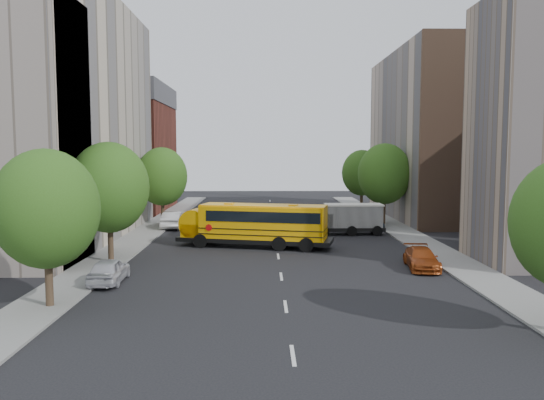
{
  "coord_description": "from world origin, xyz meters",
  "views": [
    {
      "loc": [
        -1.06,
        -38.3,
        7.24
      ],
      "look_at": [
        -0.36,
        2.0,
        3.58
      ],
      "focal_mm": 35.0,
      "sensor_mm": 36.0,
      "label": 1
    }
  ],
  "objects_px": {
    "street_tree_4": "(384,174)",
    "parked_car_0": "(109,270)",
    "parked_car_1": "(173,220)",
    "street_tree_2": "(162,177)",
    "street_tree_5": "(362,173)",
    "safari_truck": "(349,218)",
    "street_tree_1": "(109,188)",
    "school_bus": "(253,223)",
    "parked_car_3": "(421,258)",
    "street_tree_0": "(46,209)",
    "parked_car_4": "(375,221)",
    "tower_crane": "(517,11)"
  },
  "relations": [
    {
      "from": "parked_car_1",
      "to": "street_tree_4",
      "type": "bearing_deg",
      "value": -173.97
    },
    {
      "from": "street_tree_5",
      "to": "parked_car_0",
      "type": "height_order",
      "value": "street_tree_5"
    },
    {
      "from": "street_tree_0",
      "to": "safari_truck",
      "type": "distance_m",
      "value": 28.16
    },
    {
      "from": "street_tree_4",
      "to": "parked_car_1",
      "type": "xyz_separation_m",
      "value": [
        -20.6,
        -2.1,
        -4.28
      ]
    },
    {
      "from": "parked_car_3",
      "to": "street_tree_0",
      "type": "bearing_deg",
      "value": -152.06
    },
    {
      "from": "school_bus",
      "to": "parked_car_1",
      "type": "distance_m",
      "value": 12.83
    },
    {
      "from": "street_tree_0",
      "to": "parked_car_0",
      "type": "xyz_separation_m",
      "value": [
        1.4,
        4.69,
        -3.94
      ]
    },
    {
      "from": "street_tree_5",
      "to": "parked_car_0",
      "type": "distance_m",
      "value": 41.07
    },
    {
      "from": "street_tree_2",
      "to": "parked_car_3",
      "type": "xyz_separation_m",
      "value": [
        19.8,
        -20.01,
        -4.19
      ]
    },
    {
      "from": "street_tree_1",
      "to": "parked_car_0",
      "type": "distance_m",
      "value": 6.94
    },
    {
      "from": "street_tree_4",
      "to": "parked_car_0",
      "type": "relative_size",
      "value": 1.96
    },
    {
      "from": "parked_car_1",
      "to": "parked_car_3",
      "type": "distance_m",
      "value": 25.68
    },
    {
      "from": "safari_truck",
      "to": "parked_car_0",
      "type": "bearing_deg",
      "value": -133.61
    },
    {
      "from": "street_tree_0",
      "to": "parked_car_4",
      "type": "distance_m",
      "value": 33.1
    },
    {
      "from": "tower_crane",
      "to": "safari_truck",
      "type": "bearing_deg",
      "value": -139.7
    },
    {
      "from": "parked_car_0",
      "to": "street_tree_1",
      "type": "bearing_deg",
      "value": -76.71
    },
    {
      "from": "school_bus",
      "to": "parked_car_4",
      "type": "relative_size",
      "value": 3.15
    },
    {
      "from": "street_tree_5",
      "to": "school_bus",
      "type": "xyz_separation_m",
      "value": [
        -12.81,
        -24.24,
        -2.84
      ]
    },
    {
      "from": "street_tree_1",
      "to": "street_tree_4",
      "type": "bearing_deg",
      "value": 39.29
    },
    {
      "from": "street_tree_0",
      "to": "parked_car_0",
      "type": "height_order",
      "value": "street_tree_0"
    },
    {
      "from": "parked_car_1",
      "to": "street_tree_5",
      "type": "bearing_deg",
      "value": -145.41
    },
    {
      "from": "safari_truck",
      "to": "parked_car_1",
      "type": "xyz_separation_m",
      "value": [
        -16.08,
        4.06,
        -0.62
      ]
    },
    {
      "from": "tower_crane",
      "to": "street_tree_4",
      "type": "relative_size",
      "value": 4.41
    },
    {
      "from": "tower_crane",
      "to": "street_tree_1",
      "type": "distance_m",
      "value": 55.74
    },
    {
      "from": "street_tree_4",
      "to": "parked_car_1",
      "type": "height_order",
      "value": "street_tree_4"
    },
    {
      "from": "street_tree_5",
      "to": "safari_truck",
      "type": "distance_m",
      "value": 19.0
    },
    {
      "from": "street_tree_1",
      "to": "street_tree_5",
      "type": "relative_size",
      "value": 1.05
    },
    {
      "from": "street_tree_4",
      "to": "parked_car_0",
      "type": "xyz_separation_m",
      "value": [
        -20.6,
        -23.31,
        -4.37
      ]
    },
    {
      "from": "tower_crane",
      "to": "parked_car_3",
      "type": "height_order",
      "value": "tower_crane"
    },
    {
      "from": "parked_car_1",
      "to": "street_tree_2",
      "type": "bearing_deg",
      "value": -56.14
    },
    {
      "from": "street_tree_0",
      "to": "street_tree_5",
      "type": "xyz_separation_m",
      "value": [
        22.0,
        40.0,
        0.06
      ]
    },
    {
      "from": "street_tree_1",
      "to": "parked_car_3",
      "type": "bearing_deg",
      "value": -5.8
    },
    {
      "from": "street_tree_1",
      "to": "safari_truck",
      "type": "xyz_separation_m",
      "value": [
        17.48,
        11.84,
        -3.53
      ]
    },
    {
      "from": "school_bus",
      "to": "parked_car_0",
      "type": "distance_m",
      "value": 13.58
    },
    {
      "from": "safari_truck",
      "to": "parked_car_0",
      "type": "xyz_separation_m",
      "value": [
        -16.08,
        -17.15,
        -0.71
      ]
    },
    {
      "from": "street_tree_2",
      "to": "parked_car_4",
      "type": "distance_m",
      "value": 21.15
    },
    {
      "from": "street_tree_4",
      "to": "street_tree_2",
      "type": "bearing_deg",
      "value": 180.0
    },
    {
      "from": "parked_car_4",
      "to": "parked_car_1",
      "type": "bearing_deg",
      "value": -175.81
    },
    {
      "from": "street_tree_0",
      "to": "safari_truck",
      "type": "xyz_separation_m",
      "value": [
        17.48,
        21.84,
        -3.22
      ]
    },
    {
      "from": "street_tree_0",
      "to": "parked_car_1",
      "type": "distance_m",
      "value": 26.22
    },
    {
      "from": "parked_car_3",
      "to": "street_tree_2",
      "type": "bearing_deg",
      "value": 140.66
    },
    {
      "from": "street_tree_1",
      "to": "school_bus",
      "type": "height_order",
      "value": "street_tree_1"
    },
    {
      "from": "street_tree_2",
      "to": "street_tree_5",
      "type": "distance_m",
      "value": 25.06
    },
    {
      "from": "street_tree_4",
      "to": "parked_car_4",
      "type": "relative_size",
      "value": 2.11
    },
    {
      "from": "street_tree_2",
      "to": "parked_car_1",
      "type": "height_order",
      "value": "street_tree_2"
    },
    {
      "from": "street_tree_0",
      "to": "street_tree_5",
      "type": "relative_size",
      "value": 0.99
    },
    {
      "from": "street_tree_0",
      "to": "school_bus",
      "type": "distance_m",
      "value": 18.45
    },
    {
      "from": "street_tree_1",
      "to": "street_tree_5",
      "type": "xyz_separation_m",
      "value": [
        22.0,
        30.0,
        -0.25
      ]
    },
    {
      "from": "street_tree_4",
      "to": "safari_truck",
      "type": "xyz_separation_m",
      "value": [
        -4.52,
        -6.16,
        -3.66
      ]
    },
    {
      "from": "street_tree_5",
      "to": "parked_car_1",
      "type": "relative_size",
      "value": 1.55
    }
  ]
}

